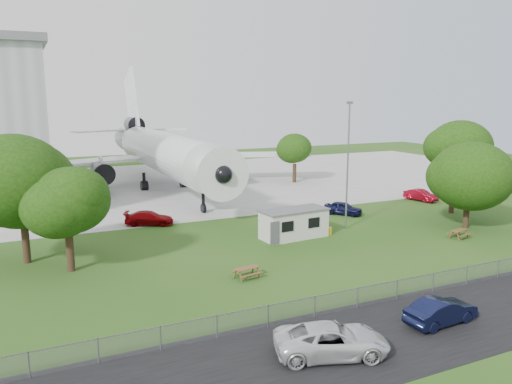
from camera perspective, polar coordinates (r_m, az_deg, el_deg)
name	(u,v)px	position (r m, az deg, el deg)	size (l,w,h in m)	color
ground	(305,258)	(39.83, 5.63, -7.56)	(160.00, 160.00, 0.00)	#3A5F20
asphalt_strip	(425,325)	(30.20, 18.71, -14.23)	(120.00, 8.00, 0.02)	black
concrete_apron	(173,184)	(74.12, -9.52, 0.92)	(120.00, 46.00, 0.03)	#B7B7B2
airliner	(162,150)	(70.85, -10.74, 4.72)	(46.36, 47.73, 17.69)	white
site_cabin	(294,223)	(45.16, 4.36, -3.59)	(6.85, 3.18, 2.62)	beige
picnic_west	(247,278)	(35.56, -1.05, -9.79)	(1.80, 1.50, 0.76)	brown
picnic_east	(459,238)	(48.73, 22.15, -4.90)	(1.80, 1.50, 0.76)	brown
fence	(384,302)	(32.56, 14.38, -12.13)	(58.00, 0.04, 1.30)	gray
lamp_mast	(348,167)	(47.95, 10.42, 2.81)	(0.16, 0.16, 12.00)	slate
tree_west_big	(21,187)	(41.15, -25.29, 0.56)	(9.47, 9.47, 10.67)	#382619
tree_west_small	(67,202)	(37.98, -20.84, -1.04)	(6.28, 6.28, 8.33)	#382619
tree_east_front	(469,174)	(51.82, 23.21, 1.92)	(8.05, 8.05, 9.34)	#382619
tree_east_back	(456,149)	(57.86, 21.87, 4.61)	(6.86, 6.86, 10.52)	#382619
tree_far_apron	(295,151)	(74.09, 4.45, 4.74)	(5.31, 5.31, 7.44)	#382619
car_centre_sedan	(441,311)	(30.40, 20.39, -12.67)	(1.55, 4.45, 1.47)	black
car_west_estate	(332,340)	(25.70, 8.65, -16.42)	(2.61, 5.67, 1.58)	silver
car_ne_hatch	(343,208)	(54.70, 9.93, -1.85)	(1.65, 4.10, 1.40)	black
car_ne_sedan	(421,195)	(64.37, 18.31, -0.36)	(1.45, 4.16, 1.37)	maroon
car_apron_van	(149,218)	(50.64, -12.11, -2.95)	(1.94, 4.77, 1.38)	maroon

